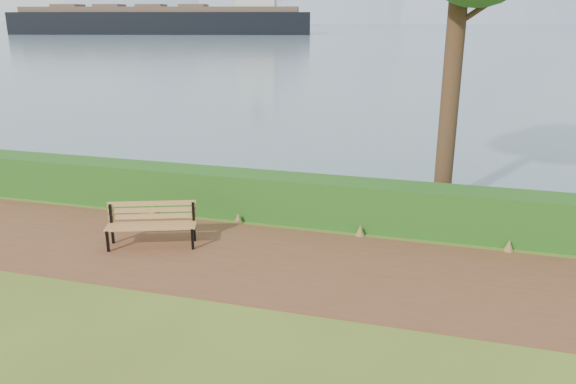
% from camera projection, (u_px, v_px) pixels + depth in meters
% --- Properties ---
extents(ground, '(140.00, 140.00, 0.00)m').
position_uv_depth(ground, '(255.00, 267.00, 10.21)').
color(ground, '#4A611B').
rests_on(ground, ground).
extents(path, '(40.00, 3.40, 0.01)m').
position_uv_depth(path, '(260.00, 260.00, 10.48)').
color(path, brown).
rests_on(path, ground).
extents(hedge, '(32.00, 0.85, 1.00)m').
position_uv_depth(hedge, '(293.00, 199.00, 12.45)').
color(hedge, '#1F4714').
rests_on(hedge, ground).
extents(water, '(700.00, 510.00, 0.00)m').
position_uv_depth(water, '(448.00, 26.00, 248.60)').
color(water, '#415568').
rests_on(water, ground).
extents(bench, '(1.80, 1.07, 0.87)m').
position_uv_depth(bench, '(152.00, 221.00, 11.07)').
color(bench, black).
rests_on(bench, ground).
extents(cargo_ship, '(73.15, 28.08, 22.01)m').
position_uv_depth(cargo_ship, '(173.00, 20.00, 137.40)').
color(cargo_ship, black).
rests_on(cargo_ship, ground).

